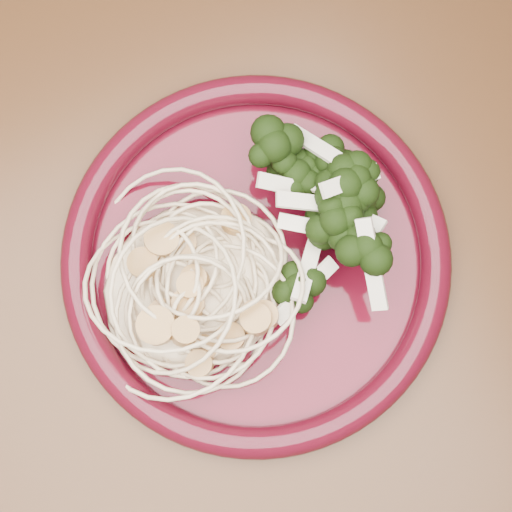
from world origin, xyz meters
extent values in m
plane|color=brown|center=(0.00, 0.00, 0.00)|extent=(3.50, 3.50, 0.00)
cube|color=#472814|center=(0.00, 0.00, 0.73)|extent=(1.20, 0.80, 0.04)
cylinder|color=#430713|center=(-0.06, 0.07, 0.75)|extent=(0.29, 0.29, 0.01)
torus|color=#430814|center=(-0.06, 0.07, 0.76)|extent=(0.30, 0.30, 0.02)
ellipsoid|color=beige|center=(-0.11, 0.07, 0.77)|extent=(0.15, 0.13, 0.03)
ellipsoid|color=black|center=(0.00, 0.07, 0.79)|extent=(0.10, 0.17, 0.06)
camera|label=1|loc=(-0.10, -0.02, 1.29)|focal=50.00mm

